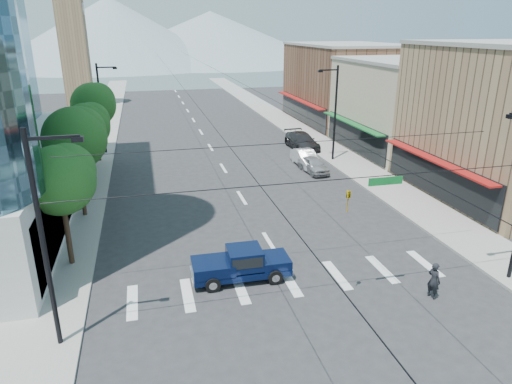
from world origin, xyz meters
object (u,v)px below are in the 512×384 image
(parked_car_mid, at_px, (306,158))
(parked_car_far, at_px, (302,141))
(pickup_truck, at_px, (241,264))
(pedestrian, at_px, (434,280))
(parked_car_near, at_px, (313,165))

(parked_car_mid, bearing_deg, parked_car_far, 72.59)
(pickup_truck, distance_m, pedestrian, 9.38)
(pickup_truck, xyz_separation_m, pedestrian, (8.56, -3.85, 0.03))
(pedestrian, xyz_separation_m, parked_car_near, (1.62, 20.35, -0.22))
(pickup_truck, xyz_separation_m, parked_car_mid, (10.18, 18.55, -0.14))
(pedestrian, bearing_deg, parked_car_mid, -22.06)
(pedestrian, bearing_deg, parked_car_far, -24.74)
(pickup_truck, bearing_deg, parked_car_near, 59.11)
(pickup_truck, height_order, parked_car_near, pickup_truck)
(parked_car_near, relative_size, parked_car_mid, 0.89)
(pickup_truck, bearing_deg, parked_car_mid, 62.03)
(parked_car_near, relative_size, parked_car_far, 0.70)
(parked_car_far, bearing_deg, parked_car_near, -104.94)
(pedestrian, distance_m, parked_car_mid, 22.46)
(parked_car_near, distance_m, parked_car_mid, 2.06)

